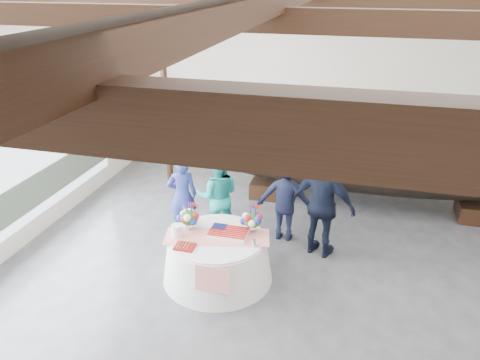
# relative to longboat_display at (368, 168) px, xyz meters

# --- Properties ---
(wall_back) EXTENTS (10.00, 0.02, 4.50)m
(wall_back) POSITION_rel_longboat_display_xyz_m (-0.94, 1.23, 1.40)
(wall_back) COLOR silver
(wall_back) RESTS_ON ground
(pavilion_structure) EXTENTS (9.80, 11.76, 4.50)m
(pavilion_structure) POSITION_rel_longboat_display_xyz_m (-0.94, -3.95, 3.15)
(pavilion_structure) COLOR black
(pavilion_structure) RESTS_ON ground
(longboat_display) EXTENTS (7.10, 1.42, 1.33)m
(longboat_display) POSITION_rel_longboat_display_xyz_m (0.00, 0.00, 0.00)
(longboat_display) COLOR black
(longboat_display) RESTS_ON ground
(banquet_table) EXTENTS (1.77, 1.77, 0.76)m
(banquet_table) POSITION_rel_longboat_display_xyz_m (-2.25, -3.26, -0.47)
(banquet_table) COLOR white
(banquet_table) RESTS_ON ground
(tabletop_items) EXTENTS (1.71, 1.00, 0.40)m
(tabletop_items) POSITION_rel_longboat_display_xyz_m (-2.30, -3.10, 0.06)
(tabletop_items) COLOR red
(tabletop_items) RESTS_ON banquet_table
(guest_woman_blue) EXTENTS (0.65, 0.56, 1.51)m
(guest_woman_blue) POSITION_rel_longboat_display_xyz_m (-3.32, -2.00, -0.10)
(guest_woman_blue) COLOR navy
(guest_woman_blue) RESTS_ON ground
(guest_woman_teal) EXTENTS (0.93, 0.81, 1.65)m
(guest_woman_teal) POSITION_rel_longboat_display_xyz_m (-2.63, -1.99, -0.02)
(guest_woman_teal) COLOR teal
(guest_woman_teal) RESTS_ON ground
(guest_man_left) EXTENTS (1.10, 0.64, 1.69)m
(guest_man_left) POSITION_rel_longboat_display_xyz_m (-1.42, -1.74, -0.01)
(guest_man_left) COLOR black
(guest_man_left) RESTS_ON ground
(guest_man_right) EXTENTS (1.21, 0.81, 1.91)m
(guest_man_right) POSITION_rel_longboat_display_xyz_m (-0.72, -2.12, 0.11)
(guest_man_right) COLOR black
(guest_man_right) RESTS_ON ground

